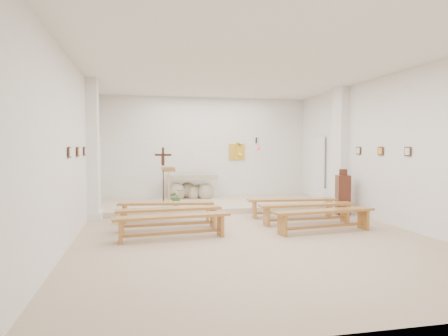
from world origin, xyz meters
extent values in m
cube|color=tan|center=(0.00, 0.00, 0.00)|extent=(7.00, 10.00, 0.00)
cube|color=white|center=(-3.49, 0.00, 1.75)|extent=(0.02, 10.00, 3.50)
cube|color=white|center=(3.49, 0.00, 1.75)|extent=(0.02, 10.00, 3.50)
cube|color=white|center=(0.00, 4.99, 1.75)|extent=(7.00, 0.02, 3.50)
cube|color=silver|center=(0.00, 0.00, 3.49)|extent=(7.00, 10.00, 0.02)
cube|color=#C5B397|center=(0.00, 3.50, 0.07)|extent=(6.98, 3.00, 0.15)
cube|color=white|center=(-3.37, 2.00, 1.75)|extent=(0.26, 0.55, 3.50)
cube|color=white|center=(3.37, 2.00, 1.75)|extent=(0.26, 0.55, 3.50)
cube|color=yellow|center=(1.05, 4.96, 1.65)|extent=(0.55, 0.04, 0.55)
cube|color=black|center=(1.75, 4.97, 2.05)|extent=(0.04, 0.02, 0.20)
cylinder|color=black|center=(1.75, 4.82, 2.12)|extent=(0.02, 0.30, 0.02)
cylinder|color=black|center=(1.75, 4.67, 1.95)|extent=(0.01, 0.01, 0.34)
sphere|color=red|center=(1.75, 4.67, 1.76)|extent=(0.11, 0.11, 0.11)
cube|color=#40261C|center=(-3.47, -0.80, 1.72)|extent=(0.03, 0.20, 0.20)
cube|color=#40261C|center=(-3.47, 0.20, 1.72)|extent=(0.03, 0.20, 0.20)
cube|color=#40261C|center=(-3.47, 1.20, 1.72)|extent=(0.03, 0.20, 0.20)
cube|color=#40261C|center=(3.47, -0.80, 1.72)|extent=(0.03, 0.20, 0.20)
cube|color=#40261C|center=(3.47, 0.20, 1.72)|extent=(0.03, 0.20, 0.20)
cube|color=#40261C|center=(3.47, 1.20, 1.72)|extent=(0.03, 0.20, 0.20)
cube|color=silver|center=(-3.43, 2.70, 0.27)|extent=(0.10, 0.85, 0.52)
cube|color=silver|center=(3.43, 2.70, 0.27)|extent=(0.10, 0.85, 0.52)
ellipsoid|color=#B8AB8D|center=(-1.08, 4.30, 0.38)|extent=(0.53, 0.45, 0.60)
ellipsoid|color=#B8AB8D|center=(-0.15, 4.26, 0.36)|extent=(0.50, 0.42, 0.57)
ellipsoid|color=#B8AB8D|center=(-0.71, 4.57, 0.39)|extent=(0.57, 0.48, 0.53)
ellipsoid|color=#B8AB8D|center=(-0.36, 4.52, 0.35)|extent=(0.46, 0.39, 0.50)
ellipsoid|color=#B8AB8D|center=(-0.55, 4.35, 0.32)|extent=(0.39, 0.33, 0.46)
cube|color=#B8AB8D|center=(-0.59, 4.40, 0.84)|extent=(1.68, 0.76, 0.16)
cube|color=tan|center=(-1.40, 3.39, 0.17)|extent=(0.39, 0.39, 0.04)
cylinder|color=tan|center=(-1.40, 3.39, 0.63)|extent=(0.05, 0.05, 0.96)
cube|color=tan|center=(-1.41, 3.37, 1.16)|extent=(0.45, 0.35, 0.16)
cube|color=silver|center=(-1.41, 3.33, 1.21)|extent=(0.38, 0.29, 0.12)
cylinder|color=#371B11|center=(-1.55, 3.50, 0.16)|extent=(0.22, 0.22, 0.03)
cylinder|color=#371B11|center=(-1.55, 3.50, 0.65)|extent=(0.03, 0.03, 1.00)
cube|color=#371B11|center=(-1.55, 3.50, 1.47)|extent=(0.07, 0.06, 0.68)
cube|color=#371B11|center=(-1.55, 3.50, 1.58)|extent=(0.49, 0.19, 0.06)
cube|color=#371B11|center=(-1.56, 3.47, 1.44)|extent=(0.10, 0.06, 0.29)
imported|color=#2C5F26|center=(-1.21, 2.97, 0.38)|extent=(0.50, 0.46, 0.46)
cube|color=#522B17|center=(3.10, 1.32, 0.53)|extent=(0.38, 0.38, 1.06)
cube|color=#522B17|center=(3.10, 1.32, 1.14)|extent=(0.22, 0.08, 0.17)
cube|color=#A96F31|center=(-1.61, 1.19, 0.46)|extent=(2.33, 0.66, 0.05)
cube|color=#A96F31|center=(-2.59, 1.32, 0.22)|extent=(0.11, 0.34, 0.44)
cube|color=#A96F31|center=(-0.63, 1.06, 0.22)|extent=(0.11, 0.34, 0.44)
cube|color=#A96F31|center=(-1.61, 1.19, 0.13)|extent=(1.92, 0.32, 0.05)
cube|color=#A96F31|center=(1.61, 1.19, 0.46)|extent=(2.32, 0.57, 0.05)
cube|color=#A96F31|center=(0.62, 1.28, 0.22)|extent=(0.09, 0.34, 0.44)
cube|color=#A96F31|center=(2.60, 1.11, 0.22)|extent=(0.09, 0.34, 0.44)
cube|color=#A96F31|center=(1.61, 1.19, 0.13)|extent=(1.93, 0.23, 0.05)
cube|color=#A96F31|center=(-1.61, 0.27, 0.46)|extent=(2.32, 0.53, 0.05)
cube|color=#A96F31|center=(-2.60, 0.20, 0.22)|extent=(0.09, 0.34, 0.44)
cube|color=#A96F31|center=(-0.62, 0.34, 0.22)|extent=(0.09, 0.34, 0.44)
cube|color=#A96F31|center=(-1.61, 0.27, 0.13)|extent=(1.93, 0.20, 0.05)
cube|color=#A96F31|center=(1.61, 0.27, 0.46)|extent=(2.30, 0.40, 0.05)
cube|color=#A96F31|center=(0.62, 0.25, 0.22)|extent=(0.07, 0.34, 0.44)
cube|color=#A96F31|center=(2.60, 0.29, 0.22)|extent=(0.07, 0.34, 0.44)
cube|color=#A96F31|center=(1.61, 0.27, 0.13)|extent=(1.93, 0.09, 0.05)
cube|color=#A96F31|center=(-1.61, -0.65, 0.46)|extent=(2.32, 0.61, 0.05)
cube|color=#A96F31|center=(-2.60, -0.76, 0.22)|extent=(0.10, 0.34, 0.44)
cube|color=#A96F31|center=(-0.62, -0.54, 0.22)|extent=(0.10, 0.34, 0.44)
cube|color=#A96F31|center=(-1.61, -0.65, 0.13)|extent=(1.93, 0.27, 0.05)
cube|color=#A96F31|center=(1.61, -0.65, 0.46)|extent=(2.32, 0.63, 0.05)
cube|color=#A96F31|center=(0.63, -0.77, 0.22)|extent=(0.10, 0.34, 0.44)
cube|color=#A96F31|center=(2.60, -0.54, 0.22)|extent=(0.10, 0.34, 0.44)
cube|color=#A96F31|center=(1.61, -0.65, 0.13)|extent=(1.93, 0.29, 0.05)
camera|label=1|loc=(-2.20, -8.45, 1.81)|focal=32.00mm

